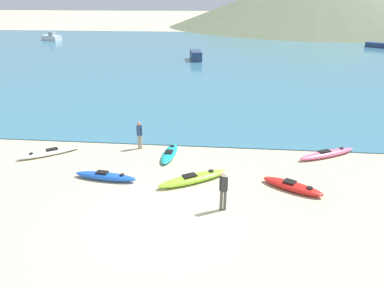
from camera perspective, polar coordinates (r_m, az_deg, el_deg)
ground_plane at (r=14.57m, az=-4.11°, el=-11.03°), size 400.00×400.00×0.00m
bay_water at (r=54.86m, az=3.56°, el=13.47°), size 160.00×70.00×0.06m
far_hill_left at (r=106.53m, az=10.41°, el=19.55°), size 48.60×48.60×8.88m
far_hill_midleft at (r=109.08m, az=18.66°, el=19.69°), size 73.45×73.45×11.99m
kayak_on_sand_0 at (r=19.69m, az=-3.45°, el=-1.45°), size 0.82×2.71×0.32m
kayak_on_sand_1 at (r=20.80m, az=19.86°, el=-1.41°), size 3.36×2.23×0.36m
kayak_on_sand_2 at (r=17.61m, az=-13.04°, el=-4.80°), size 3.03×0.95×0.39m
kayak_on_sand_3 at (r=21.17m, az=-20.93°, el=-1.21°), size 2.93×2.41×0.32m
kayak_on_sand_4 at (r=16.95m, az=0.15°, el=-5.28°), size 3.26×2.49×0.39m
kayak_on_sand_5 at (r=16.89m, az=15.05°, el=-6.22°), size 2.73×2.03×0.38m
person_near_foreground at (r=14.56m, az=4.82°, el=-6.74°), size 0.34×0.29×1.66m
person_near_waterline at (r=20.53m, az=-8.01°, el=1.61°), size 0.31×0.26×1.54m
moored_boat_0 at (r=68.93m, az=26.76°, el=13.31°), size 4.25×3.93×0.76m
moored_boat_1 at (r=49.53m, az=0.58°, el=13.34°), size 1.91×3.62×1.18m
moored_boat_3 at (r=76.75m, az=-20.63°, el=14.96°), size 4.11×3.01×1.53m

